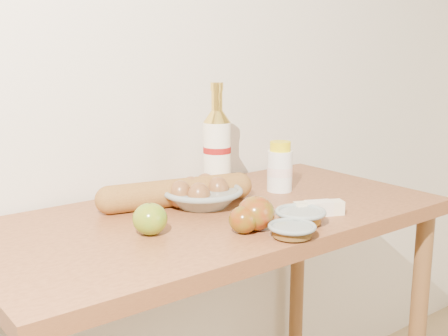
{
  "coord_description": "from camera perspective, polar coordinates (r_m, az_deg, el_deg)",
  "views": [
    {
      "loc": [
        -0.82,
        0.07,
        1.32
      ],
      "look_at": [
        0.0,
        1.15,
        1.02
      ],
      "focal_mm": 45.0,
      "sensor_mm": 36.0,
      "label": 1
    }
  ],
  "objects": [
    {
      "name": "sugar_bowl",
      "position": [
        1.25,
        6.93,
        -6.33
      ],
      "size": [
        0.14,
        0.14,
        0.03
      ],
      "rotation": [
        0.0,
        0.0,
        -0.32
      ],
      "color": "gray",
      "rests_on": "table"
    },
    {
      "name": "table",
      "position": [
        1.48,
        -0.71,
        -9.05
      ],
      "size": [
        1.2,
        0.6,
        0.9
      ],
      "color": "#A15F34",
      "rests_on": "ground"
    },
    {
      "name": "egg_bowl",
      "position": [
        1.48,
        -2.33,
        -2.72
      ],
      "size": [
        0.26,
        0.26,
        0.08
      ],
      "rotation": [
        0.0,
        0.0,
        0.27
      ],
      "color": "gray",
      "rests_on": "table"
    },
    {
      "name": "bourbon_bottle",
      "position": [
        1.57,
        -0.71,
        1.8
      ],
      "size": [
        0.1,
        0.1,
        0.32
      ],
      "rotation": [
        0.0,
        0.0,
        -0.28
      ],
      "color": "white",
      "rests_on": "table"
    },
    {
      "name": "syrup_bowl",
      "position": [
        1.35,
        7.78,
        -4.89
      ],
      "size": [
        0.14,
        0.14,
        0.04
      ],
      "rotation": [
        0.0,
        0.0,
        0.14
      ],
      "color": "gray",
      "rests_on": "table"
    },
    {
      "name": "apple_redgreen_right",
      "position": [
        1.29,
        3.26,
        -4.59
      ],
      "size": [
        0.1,
        0.1,
        0.08
      ],
      "rotation": [
        0.0,
        0.0,
        0.22
      ],
      "color": "#96080E",
      "rests_on": "table"
    },
    {
      "name": "apple_yellowgreen",
      "position": [
        1.27,
        -7.52,
        -5.15
      ],
      "size": [
        0.08,
        0.08,
        0.07
      ],
      "rotation": [
        0.0,
        0.0,
        0.04
      ],
      "color": "olive",
      "rests_on": "table"
    },
    {
      "name": "butter_stick",
      "position": [
        1.43,
        9.61,
        -4.07
      ],
      "size": [
        0.13,
        0.08,
        0.04
      ],
      "rotation": [
        0.0,
        0.0,
        -0.42
      ],
      "color": "#F7EABF",
      "rests_on": "table"
    },
    {
      "name": "baguette",
      "position": [
        1.49,
        -4.78,
        -2.48
      ],
      "size": [
        0.44,
        0.17,
        0.07
      ],
      "rotation": [
        0.0,
        0.0,
        -0.22
      ],
      "color": "#A77333",
      "rests_on": "table"
    },
    {
      "name": "back_wall",
      "position": [
        1.65,
        -7.76,
        11.67
      ],
      "size": [
        3.5,
        0.02,
        2.6
      ],
      "primitive_type": "cube",
      "color": "silver",
      "rests_on": "ground"
    },
    {
      "name": "cream_bottle",
      "position": [
        1.64,
        5.69,
        -0.01
      ],
      "size": [
        0.09,
        0.09,
        0.15
      ],
      "rotation": [
        0.0,
        0.0,
        -0.24
      ],
      "color": "white",
      "rests_on": "table"
    },
    {
      "name": "apple_redgreen_front",
      "position": [
        1.27,
        2.01,
        -5.26
      ],
      "size": [
        0.08,
        0.08,
        0.06
      ],
      "rotation": [
        0.0,
        0.0,
        -0.18
      ],
      "color": "#920B08",
      "rests_on": "table"
    }
  ]
}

